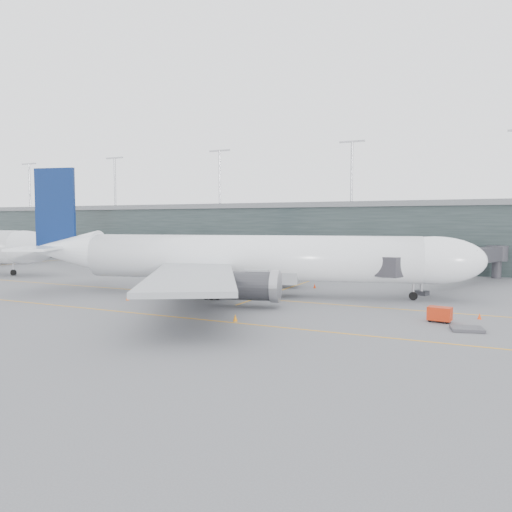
% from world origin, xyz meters
% --- Properties ---
extents(ground, '(320.00, 320.00, 0.00)m').
position_xyz_m(ground, '(0.00, 0.00, 0.00)').
color(ground, '#5C5B60').
rests_on(ground, ground).
extents(taxiline_a, '(160.00, 0.25, 0.02)m').
position_xyz_m(taxiline_a, '(0.00, -4.00, 0.01)').
color(taxiline_a, orange).
rests_on(taxiline_a, ground).
extents(taxiline_b, '(160.00, 0.25, 0.02)m').
position_xyz_m(taxiline_b, '(0.00, -20.00, 0.01)').
color(taxiline_b, orange).
rests_on(taxiline_b, ground).
extents(taxiline_lead_main, '(0.25, 60.00, 0.02)m').
position_xyz_m(taxiline_lead_main, '(5.00, 20.00, 0.01)').
color(taxiline_lead_main, orange).
rests_on(taxiline_lead_main, ground).
extents(taxiline_lead_adj, '(0.25, 60.00, 0.02)m').
position_xyz_m(taxiline_lead_adj, '(-75.00, 20.00, 0.01)').
color(taxiline_lead_adj, orange).
rests_on(taxiline_lead_adj, ground).
extents(terminal, '(240.00, 36.00, 29.00)m').
position_xyz_m(terminal, '(-0.00, 58.00, 7.62)').
color(terminal, black).
rests_on(terminal, ground).
extents(main_aircraft, '(67.88, 62.66, 19.22)m').
position_xyz_m(main_aircraft, '(2.24, -1.45, 5.39)').
color(main_aircraft, white).
rests_on(main_aircraft, ground).
extents(jet_bridge, '(16.43, 43.17, 6.23)m').
position_xyz_m(jet_bridge, '(28.08, 22.79, 4.66)').
color(jet_bridge, '#313036').
rests_on(jet_bridge, ground).
extents(gse_cart, '(2.58, 1.81, 1.65)m').
position_xyz_m(gse_cart, '(29.89, -10.22, 0.92)').
color(gse_cart, '#B5270C').
rests_on(gse_cart, ground).
extents(baggage_dolly, '(3.50, 3.04, 0.30)m').
position_xyz_m(baggage_dolly, '(32.76, -13.51, 0.18)').
color(baggage_dolly, '#3B3A3F').
rests_on(baggage_dolly, ground).
extents(uld_a, '(1.90, 1.54, 1.69)m').
position_xyz_m(uld_a, '(-3.91, 10.64, 0.89)').
color(uld_a, '#333438').
rests_on(uld_a, ground).
extents(uld_b, '(2.54, 2.26, 1.94)m').
position_xyz_m(uld_b, '(-2.75, 10.75, 1.02)').
color(uld_b, '#333438').
rests_on(uld_b, ground).
extents(uld_c, '(2.26, 1.88, 1.92)m').
position_xyz_m(uld_c, '(-0.67, 10.24, 1.01)').
color(uld_c, '#333438').
rests_on(uld_c, ground).
extents(cone_nose, '(0.43, 0.43, 0.69)m').
position_xyz_m(cone_nose, '(33.75, -6.67, 0.35)').
color(cone_nose, '#FB410D').
rests_on(cone_nose, ground).
extents(cone_wing_stbd, '(0.50, 0.50, 0.79)m').
position_xyz_m(cone_wing_stbd, '(9.75, -19.24, 0.40)').
color(cone_wing_stbd, orange).
rests_on(cone_wing_stbd, ground).
extents(cone_wing_port, '(0.46, 0.46, 0.74)m').
position_xyz_m(cone_wing_port, '(8.94, 10.08, 0.37)').
color(cone_wing_port, red).
rests_on(cone_wing_port, ground).
extents(cone_tail, '(0.47, 0.47, 0.74)m').
position_xyz_m(cone_tail, '(-10.38, -12.77, 0.37)').
color(cone_tail, '#F0550D').
rests_on(cone_tail, ground).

